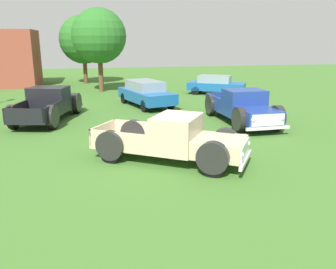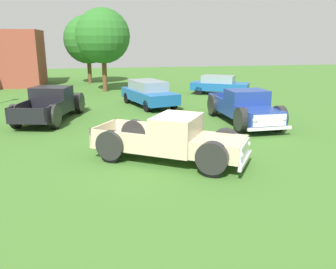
{
  "view_description": "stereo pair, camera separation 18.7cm",
  "coord_description": "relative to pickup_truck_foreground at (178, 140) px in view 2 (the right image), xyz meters",
  "views": [
    {
      "loc": [
        -2.33,
        -11.56,
        3.9
      ],
      "look_at": [
        0.01,
        -0.76,
        0.9
      ],
      "focal_mm": 37.44,
      "sensor_mm": 36.0,
      "label": 1
    },
    {
      "loc": [
        -2.15,
        -11.6,
        3.9
      ],
      "look_at": [
        0.01,
        -0.76,
        0.9
      ],
      "focal_mm": 37.44,
      "sensor_mm": 36.0,
      "label": 2
    }
  ],
  "objects": [
    {
      "name": "pickup_truck_foreground",
      "position": [
        0.0,
        0.0,
        0.0
      ],
      "size": [
        5.23,
        4.27,
        1.55
      ],
      "color": "#C6B793",
      "rests_on": "ground_plane"
    },
    {
      "name": "sedan_distant_a",
      "position": [
        6.27,
        13.9,
        -0.02
      ],
      "size": [
        4.38,
        3.54,
        1.37
      ],
      "color": "#195699",
      "rests_on": "ground_plane"
    },
    {
      "name": "trash_can",
      "position": [
        -6.55,
        12.91,
        -0.26
      ],
      "size": [
        0.59,
        0.59,
        0.95
      ],
      "color": "#4C4C51",
      "rests_on": "ground_plane"
    },
    {
      "name": "pickup_truck_behind_right",
      "position": [
        -4.77,
        7.67,
        0.04
      ],
      "size": [
        3.25,
        5.65,
        1.63
      ],
      "color": "black",
      "rests_on": "ground_plane"
    },
    {
      "name": "pickup_truck_behind_left",
      "position": [
        4.33,
        4.53,
        0.04
      ],
      "size": [
        2.18,
        5.4,
        1.64
      ],
      "color": "navy",
      "rests_on": "ground_plane"
    },
    {
      "name": "sedan_distant_b",
      "position": [
        0.5,
        10.2,
        0.06
      ],
      "size": [
        3.06,
        4.91,
        1.53
      ],
      "color": "#195699",
      "rests_on": "ground_plane"
    },
    {
      "name": "brick_pavilion",
      "position": [
        -10.16,
        22.44,
        1.62
      ],
      "size": [
        5.86,
        5.17,
        4.72
      ],
      "color": "brown",
      "rests_on": "ground_plane"
    },
    {
      "name": "picnic_table",
      "position": [
        1.32,
        14.11,
        -0.25
      ],
      "size": [
        2.02,
        1.75,
        0.78
      ],
      "color": "olive",
      "rests_on": "ground_plane"
    },
    {
      "name": "ground_plane",
      "position": [
        -0.31,
        0.96,
        -0.74
      ],
      "size": [
        80.0,
        80.0,
        0.0
      ],
      "primitive_type": "plane",
      "color": "#3D6B28"
    },
    {
      "name": "oak_tree_east",
      "position": [
        -3.18,
        22.74,
        3.17
      ],
      "size": [
        4.28,
        4.28,
        6.06
      ],
      "color": "brown",
      "rests_on": "ground_plane"
    },
    {
      "name": "oak_tree_center",
      "position": [
        -1.94,
        17.03,
        3.42
      ],
      "size": [
        4.08,
        4.08,
        6.22
      ],
      "color": "brown",
      "rests_on": "ground_plane"
    }
  ]
}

